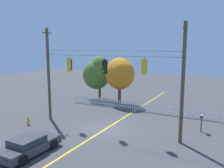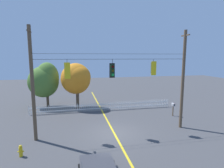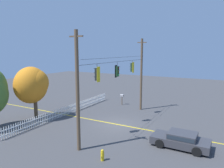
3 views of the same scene
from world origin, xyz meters
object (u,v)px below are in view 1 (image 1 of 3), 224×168
parked_car (29,145)px  roadside_mailbox (202,118)px  traffic_signal_northbound_primary (104,67)px  traffic_signal_northbound_secondary (145,67)px  fire_hydrant (28,121)px  autumn_maple_mid (120,73)px  traffic_signal_westbound_side (70,65)px  autumn_maple_near_fence (98,73)px

parked_car → roadside_mailbox: size_ratio=2.96×
traffic_signal_northbound_primary → parked_car: bearing=-107.3°
traffic_signal_northbound_secondary → fire_hydrant: bearing=-167.1°
autumn_maple_mid → roadside_mailbox: (9.87, -5.38, -2.54)m
traffic_signal_westbound_side → traffic_signal_northbound_primary: bearing=0.3°
autumn_maple_mid → parked_car: 15.06m
traffic_signal_westbound_side → traffic_signal_northbound_secondary: size_ratio=1.09×
parked_car → fire_hydrant: (-4.45, 4.06, -0.23)m
traffic_signal_northbound_primary → roadside_mailbox: 8.81m
traffic_signal_westbound_side → roadside_mailbox: (10.67, 3.03, -4.09)m
traffic_signal_westbound_side → autumn_maple_mid: bearing=84.5°
parked_car → fire_hydrant: parked_car is taller
roadside_mailbox → traffic_signal_northbound_secondary: bearing=-141.5°
fire_hydrant → traffic_signal_westbound_side: bearing=37.1°
traffic_signal_northbound_secondary → parked_car: traffic_signal_northbound_secondary is taller
traffic_signal_westbound_side → roadside_mailbox: size_ratio=1.03×
traffic_signal_westbound_side → parked_car: 7.97m
traffic_signal_northbound_primary → fire_hydrant: size_ratio=1.93×
traffic_signal_westbound_side → traffic_signal_northbound_primary: 3.44m
autumn_maple_near_fence → traffic_signal_northbound_secondary: bearing=-44.0°
traffic_signal_westbound_side → traffic_signal_northbound_primary: (3.44, 0.02, -0.06)m
autumn_maple_mid → autumn_maple_near_fence: bearing=163.8°
traffic_signal_northbound_secondary → autumn_maple_mid: (-6.05, 8.41, -1.63)m
traffic_signal_northbound_primary → traffic_signal_northbound_secondary: 3.42m
parked_car → fire_hydrant: bearing=137.6°
autumn_maple_near_fence → traffic_signal_northbound_primary: bearing=-55.9°
autumn_maple_near_fence → fire_hydrant: 12.15m
roadside_mailbox → autumn_maple_near_fence: bearing=154.6°
parked_car → traffic_signal_northbound_secondary: bearing=49.5°
traffic_signal_northbound_secondary → parked_car: (-5.39, -6.32, -4.71)m
traffic_signal_northbound_primary → autumn_maple_mid: size_ratio=0.27×
autumn_maple_near_fence → parked_car: bearing=-74.2°
autumn_maple_near_fence → autumn_maple_mid: bearing=-16.2°
autumn_maple_mid → fire_hydrant: 11.79m
traffic_signal_westbound_side → autumn_maple_near_fence: (-3.00, 9.52, -1.88)m
autumn_maple_mid → fire_hydrant: (-3.78, -10.67, -3.31)m
traffic_signal_westbound_side → roadside_mailbox: traffic_signal_westbound_side is taller
traffic_signal_northbound_secondary → autumn_maple_near_fence: (-9.86, 9.52, -1.96)m
traffic_signal_westbound_side → traffic_signal_northbound_secondary: (6.86, 0.00, 0.08)m
traffic_signal_northbound_primary → autumn_maple_near_fence: (-6.44, 9.50, -1.82)m
traffic_signal_northbound_secondary → autumn_maple_mid: 10.49m
traffic_signal_westbound_side → parked_car: (1.47, -6.31, -4.63)m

